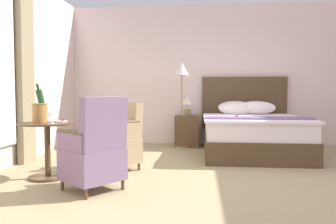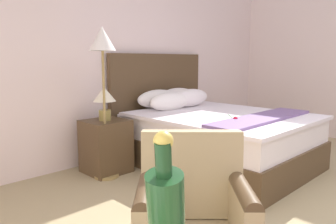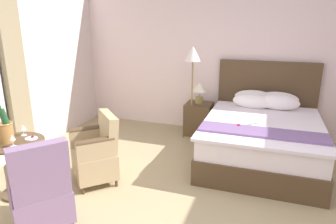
{
  "view_description": "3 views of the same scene",
  "coord_description": "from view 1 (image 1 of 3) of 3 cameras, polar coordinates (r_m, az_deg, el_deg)",
  "views": [
    {
      "loc": [
        -0.35,
        -3.79,
        1.03
      ],
      "look_at": [
        -0.85,
        1.15,
        0.77
      ],
      "focal_mm": 35.0,
      "sensor_mm": 36.0,
      "label": 1
    },
    {
      "loc": [
        -2.72,
        -0.44,
        1.31
      ],
      "look_at": [
        -0.9,
        1.4,
        0.9
      ],
      "focal_mm": 35.0,
      "sensor_mm": 36.0,
      "label": 2
    },
    {
      "loc": [
        0.57,
        -2.48,
        2.04
      ],
      "look_at": [
        -0.61,
        0.96,
        0.95
      ],
      "focal_mm": 32.0,
      "sensor_mm": 36.0,
      "label": 3
    }
  ],
  "objects": [
    {
      "name": "armchair_by_window",
      "position": [
        4.6,
        -8.69,
        -4.86
      ],
      "size": [
        0.78,
        0.78,
        0.92
      ],
      "color": "#4D3923",
      "rests_on": "ground"
    },
    {
      "name": "ground_plane",
      "position": [
        3.94,
        10.86,
        -12.15
      ],
      "size": [
        7.75,
        7.75,
        0.0
      ],
      "primitive_type": "plane",
      "color": "tan"
    },
    {
      "name": "side_table_round",
      "position": [
        4.31,
        -20.25,
        -5.64
      ],
      "size": [
        0.67,
        0.67,
        0.69
      ],
      "color": "#4D3923",
      "rests_on": "ground"
    },
    {
      "name": "nightstand",
      "position": [
        6.56,
        3.35,
        -3.29
      ],
      "size": [
        0.5,
        0.46,
        0.62
      ],
      "color": "#4D3923",
      "rests_on": "ground"
    },
    {
      "name": "wine_glass_near_bucket",
      "position": [
        4.11,
        -19.68,
        -0.51
      ],
      "size": [
        0.07,
        0.07,
        0.14
      ],
      "color": "white",
      "rests_on": "side_table_round"
    },
    {
      "name": "champagne_bucket",
      "position": [
        4.26,
        -21.44,
        0.33
      ],
      "size": [
        0.19,
        0.19,
        0.49
      ],
      "color": "#A3713A",
      "rests_on": "side_table_round"
    },
    {
      "name": "floor_lamp_brass",
      "position": [
        6.38,
        2.4,
        5.87
      ],
      "size": [
        0.29,
        0.29,
        1.66
      ],
      "color": "#9A7F48",
      "rests_on": "ground"
    },
    {
      "name": "wine_glass_near_edge",
      "position": [
        4.47,
        -19.75,
        -0.28
      ],
      "size": [
        0.08,
        0.08,
        0.14
      ],
      "color": "white",
      "rests_on": "side_table_round"
    },
    {
      "name": "snack_plate",
      "position": [
        4.35,
        -18.03,
        -1.53
      ],
      "size": [
        0.14,
        0.14,
        0.04
      ],
      "color": "white",
      "rests_on": "side_table_round"
    },
    {
      "name": "armchair_facing_bed",
      "position": [
        3.6,
        -12.66,
        -6.75
      ],
      "size": [
        0.77,
        0.76,
        1.01
      ],
      "color": "#4D3923",
      "rests_on": "ground"
    },
    {
      "name": "bed",
      "position": [
        5.95,
        14.26,
        -3.3
      ],
      "size": [
        1.71,
        2.2,
        1.39
      ],
      "color": "#4D3923",
      "rests_on": "ground"
    },
    {
      "name": "bedside_lamp",
      "position": [
        6.52,
        3.37,
        1.7
      ],
      "size": [
        0.26,
        0.26,
        0.39
      ],
      "color": "olive",
      "rests_on": "nightstand"
    },
    {
      "name": "wall_headboard_side",
      "position": [
        7.0,
        8.64,
        6.46
      ],
      "size": [
        6.28,
        0.12,
        2.9
      ],
      "color": "silver",
      "rests_on": "ground"
    }
  ]
}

